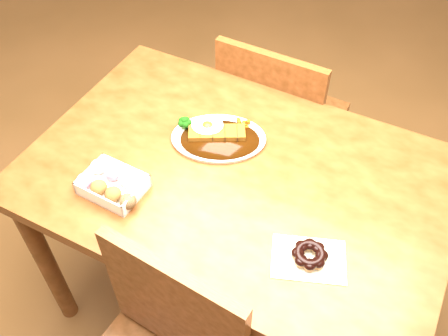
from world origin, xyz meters
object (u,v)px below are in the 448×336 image
at_px(donut_box, 111,184).
at_px(pon_de_ring, 310,255).
at_px(chair_far, 278,121).
at_px(katsu_curry_plate, 217,136).
at_px(table, 236,195).

distance_m(donut_box, pon_de_ring, 0.56).
distance_m(chair_far, pon_de_ring, 0.85).
distance_m(katsu_curry_plate, donut_box, 0.35).
bearing_deg(table, katsu_curry_plate, 140.56).
bearing_deg(table, chair_far, 98.38).
xyz_separation_m(table, pon_de_ring, (0.28, -0.17, 0.12)).
distance_m(table, chair_far, 0.57).
relative_size(katsu_curry_plate, pon_de_ring, 1.57).
xyz_separation_m(chair_far, pon_de_ring, (0.36, -0.71, 0.29)).
height_order(table, pon_de_ring, pon_de_ring).
height_order(chair_far, pon_de_ring, chair_far).
bearing_deg(katsu_curry_plate, pon_de_ring, -33.98).
relative_size(table, chair_far, 1.38).
height_order(table, katsu_curry_plate, katsu_curry_plate).
height_order(chair_far, donut_box, chair_far).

